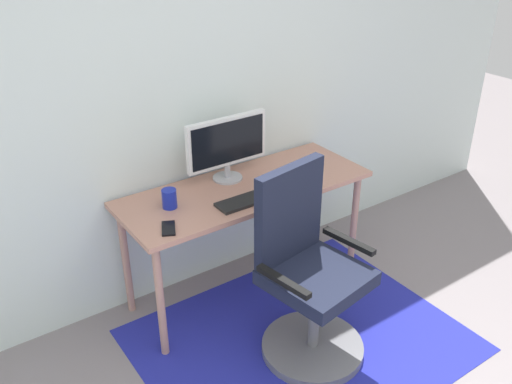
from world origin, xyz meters
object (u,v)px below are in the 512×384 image
object	(u,v)px
computer_mouse	(293,180)
cell_phone	(168,228)
keyboard	(252,198)
desk	(246,198)
coffee_cup	(169,199)
office_chair	(308,284)
monitor	(227,144)

from	to	relation	value
computer_mouse	cell_phone	world-z (taller)	computer_mouse
keyboard	desk	bearing A→B (deg)	68.50
coffee_cup	office_chair	size ratio (longest dim) A/B	0.10
keyboard	cell_phone	xyz separation A→B (m)	(-0.53, -0.01, -0.00)
coffee_cup	computer_mouse	bearing A→B (deg)	-10.93
desk	coffee_cup	size ratio (longest dim) A/B	14.12
keyboard	coffee_cup	bearing A→B (deg)	155.70
desk	cell_phone	world-z (taller)	cell_phone
computer_mouse	coffee_cup	distance (m)	0.76
monitor	computer_mouse	bearing A→B (deg)	-41.55
monitor	coffee_cup	size ratio (longest dim) A/B	4.88
cell_phone	office_chair	size ratio (longest dim) A/B	0.13
keyboard	cell_phone	world-z (taller)	keyboard
office_chair	desk	bearing A→B (deg)	78.11
coffee_cup	cell_phone	distance (m)	0.24
monitor	office_chair	bearing A→B (deg)	-89.77
computer_mouse	office_chair	size ratio (longest dim) A/B	0.10
keyboard	coffee_cup	xyz separation A→B (m)	(-0.42, 0.19, 0.04)
keyboard	cell_phone	size ratio (longest dim) A/B	3.07
monitor	cell_phone	xyz separation A→B (m)	(-0.56, -0.32, -0.22)
coffee_cup	cell_phone	size ratio (longest dim) A/B	0.77
keyboard	office_chair	world-z (taller)	office_chair
monitor	computer_mouse	distance (m)	0.44
computer_mouse	coffee_cup	world-z (taller)	coffee_cup
computer_mouse	desk	bearing A→B (deg)	156.23
monitor	computer_mouse	world-z (taller)	monitor
coffee_cup	office_chair	xyz separation A→B (m)	(0.45, -0.66, -0.36)
office_chair	computer_mouse	bearing A→B (deg)	51.32
desk	office_chair	world-z (taller)	office_chair
computer_mouse	cell_phone	bearing A→B (deg)	-176.11
keyboard	coffee_cup	distance (m)	0.46
desk	cell_phone	size ratio (longest dim) A/B	10.85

